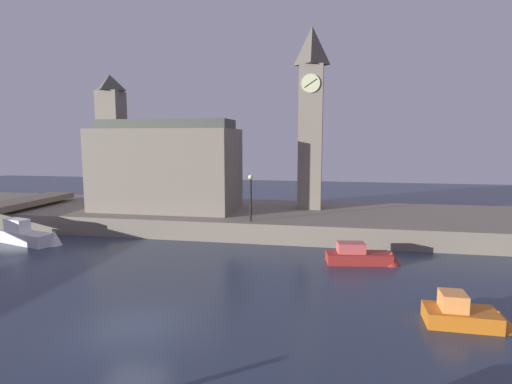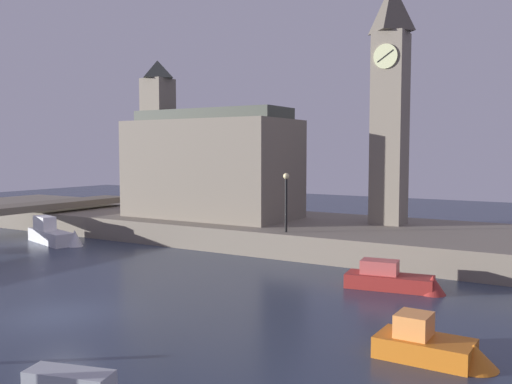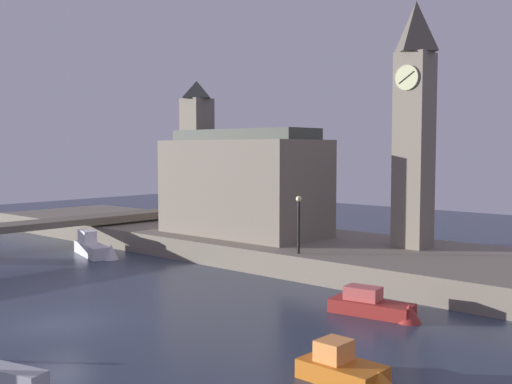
{
  "view_description": "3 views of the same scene",
  "coord_description": "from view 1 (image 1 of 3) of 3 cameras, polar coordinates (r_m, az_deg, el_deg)",
  "views": [
    {
      "loc": [
        7.87,
        -14.6,
        7.65
      ],
      "look_at": [
        1.89,
        17.02,
        3.45
      ],
      "focal_mm": 28.68,
      "sensor_mm": 36.0,
      "label": 1
    },
    {
      "loc": [
        17.46,
        -14.1,
        6.34
      ],
      "look_at": [
        -1.52,
        17.14,
        3.62
      ],
      "focal_mm": 39.31,
      "sensor_mm": 36.0,
      "label": 2
    },
    {
      "loc": [
        24.48,
        -14.19,
        7.83
      ],
      "look_at": [
        -2.81,
        16.35,
        4.96
      ],
      "focal_mm": 43.0,
      "sensor_mm": 36.0,
      "label": 3
    }
  ],
  "objects": [
    {
      "name": "streetlamp",
      "position": [
        30.46,
        -0.75,
        0.01
      ],
      "size": [
        0.36,
        0.36,
        3.52
      ],
      "color": "black",
      "rests_on": "far_embankment"
    },
    {
      "name": "boat_dinghy_red",
      "position": [
        26.42,
        15.07,
        -8.68
      ],
      "size": [
        4.76,
        2.04,
        1.41
      ],
      "color": "maroon",
      "rests_on": "ground"
    },
    {
      "name": "boat_ferry_white",
      "position": [
        34.37,
        -29.1,
        -5.34
      ],
      "size": [
        5.65,
        2.63,
        1.95
      ],
      "color": "silver",
      "rests_on": "ground"
    },
    {
      "name": "parliament_hall",
      "position": [
        36.82,
        -12.88,
        3.74
      ],
      "size": [
        12.25,
        6.39,
        11.72
      ],
      "color": "slate",
      "rests_on": "far_embankment"
    },
    {
      "name": "clock_tower",
      "position": [
        36.52,
        7.66,
        10.41
      ],
      "size": [
        2.24,
        2.29,
        15.65
      ],
      "color": "slate",
      "rests_on": "far_embankment"
    },
    {
      "name": "boat_patrol_orange",
      "position": [
        19.66,
        27.67,
        -14.98
      ],
      "size": [
        3.57,
        1.62,
        1.36
      ],
      "color": "orange",
      "rests_on": "ground"
    },
    {
      "name": "far_embankment",
      "position": [
        36.15,
        -2.07,
        -3.58
      ],
      "size": [
        70.0,
        12.0,
        1.5
      ],
      "primitive_type": "cube",
      "color": "slate",
      "rests_on": "ground"
    },
    {
      "name": "ground_plane",
      "position": [
        18.27,
        -16.75,
        -17.66
      ],
      "size": [
        120.0,
        120.0,
        0.0
      ],
      "primitive_type": "plane",
      "color": "#2D384C"
    }
  ]
}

